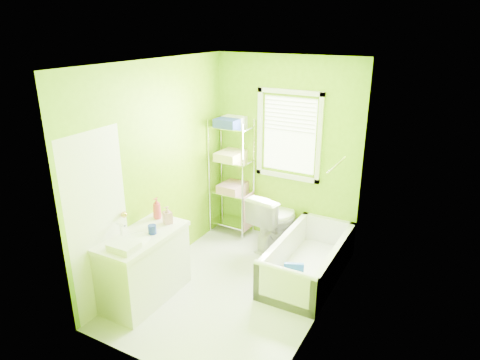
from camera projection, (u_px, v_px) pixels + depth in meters
The scene contains 9 objects.
ground at pixel (234, 287), 5.11m from camera, with size 2.90×2.90×0.00m, color silver.
room_envelope at pixel (234, 164), 4.58m from camera, with size 2.14×2.94×2.62m.
window at pixel (289, 131), 5.71m from camera, with size 0.92×0.05×1.22m.
door at pixel (99, 226), 4.41m from camera, with size 0.09×0.80×2.00m.
right_wall_decor at pixel (325, 202), 4.18m from camera, with size 0.04×1.48×1.17m.
bathtub at pixel (307, 265), 5.27m from camera, with size 0.73×1.57×0.51m.
toilet at pixel (275, 220), 5.91m from camera, with size 0.46×0.80×0.82m, color white.
vanity at pixel (144, 264), 4.78m from camera, with size 0.55×1.07×1.06m.
wire_shelf_unit at pixel (233, 164), 6.11m from camera, with size 0.59×0.47×1.74m.
Camera 1 is at (2.15, -3.79, 2.97)m, focal length 32.00 mm.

